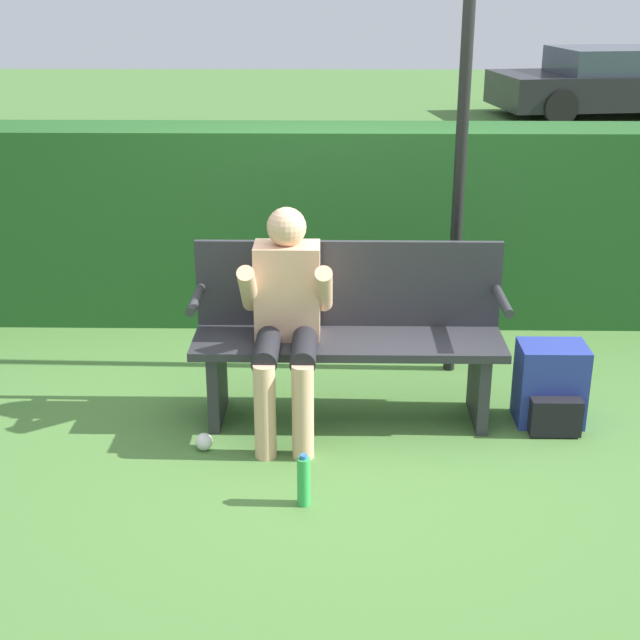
% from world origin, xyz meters
% --- Properties ---
extents(ground_plane, '(40.00, 40.00, 0.00)m').
position_xyz_m(ground_plane, '(0.00, 0.00, 0.00)').
color(ground_plane, '#4C7A38').
extents(hedge_back, '(12.00, 0.56, 1.35)m').
position_xyz_m(hedge_back, '(0.00, 1.61, 0.67)').
color(hedge_back, '#235623').
rests_on(hedge_back, ground).
extents(park_bench, '(1.67, 0.45, 0.96)m').
position_xyz_m(park_bench, '(0.00, 0.07, 0.49)').
color(park_bench, '#2D2D33').
rests_on(park_bench, ground).
extents(person_seated, '(0.48, 0.64, 1.18)m').
position_xyz_m(person_seated, '(-0.33, -0.08, 0.66)').
color(person_seated, '#DBA884').
rests_on(person_seated, ground).
extents(backpack, '(0.36, 0.35, 0.45)m').
position_xyz_m(backpack, '(1.10, -0.03, 0.21)').
color(backpack, '#283893').
rests_on(backpack, ground).
extents(water_bottle, '(0.06, 0.06, 0.26)m').
position_xyz_m(water_bottle, '(-0.21, -0.87, 0.12)').
color(water_bottle, green).
rests_on(water_bottle, ground).
extents(signpost, '(0.34, 0.09, 2.66)m').
position_xyz_m(signpost, '(0.64, 0.67, 1.48)').
color(signpost, black).
rests_on(signpost, ground).
extents(parked_car, '(4.14, 2.40, 1.16)m').
position_xyz_m(parked_car, '(4.70, 11.62, 0.56)').
color(parked_car, black).
rests_on(parked_car, ground).
extents(litter_crumple, '(0.09, 0.09, 0.09)m').
position_xyz_m(litter_crumple, '(-0.75, -0.36, 0.04)').
color(litter_crumple, silver).
rests_on(litter_crumple, ground).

